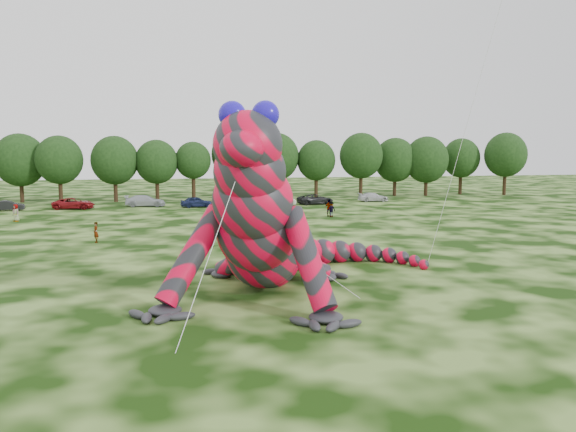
{
  "coord_description": "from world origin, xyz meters",
  "views": [
    {
      "loc": [
        -1.62,
        -27.34,
        7.57
      ],
      "look_at": [
        4.27,
        1.91,
        4.0
      ],
      "focal_mm": 35.0,
      "sensor_mm": 36.0,
      "label": 1
    }
  ],
  "objects_px": {
    "tree_6": "(60,169)",
    "car_3": "(145,201)",
    "car_4": "(197,202)",
    "car_2": "(74,204)",
    "spectator_0": "(96,232)",
    "tree_5": "(20,168)",
    "spectator_3": "(329,208)",
    "tree_13": "(361,165)",
    "car_7": "(373,197)",
    "car_1": "(8,206)",
    "car_5": "(279,200)",
    "tree_17": "(505,164)",
    "car_6": "(315,199)",
    "spectator_2": "(331,209)",
    "tree_16": "(461,166)",
    "inflatable_gecko": "(267,198)",
    "tree_7": "(115,169)",
    "tree_10": "(235,164)",
    "tree_11": "(276,166)",
    "tree_8": "(157,170)",
    "tree_14": "(395,167)",
    "tree_9": "(193,171)",
    "spectator_4": "(16,213)",
    "tree_12": "(316,169)",
    "tree_15": "(426,166)"
  },
  "relations": [
    {
      "from": "tree_10",
      "to": "inflatable_gecko",
      "type": "bearing_deg",
      "value": -94.18
    },
    {
      "from": "tree_5",
      "to": "tree_7",
      "type": "xyz_separation_m",
      "value": [
        13.04,
        -1.63,
        -0.16
      ]
    },
    {
      "from": "car_3",
      "to": "spectator_0",
      "type": "bearing_deg",
      "value": 179.34
    },
    {
      "from": "tree_14",
      "to": "car_3",
      "type": "height_order",
      "value": "tree_14"
    },
    {
      "from": "tree_10",
      "to": "tree_11",
      "type": "height_order",
      "value": "tree_10"
    },
    {
      "from": "tree_16",
      "to": "car_6",
      "type": "xyz_separation_m",
      "value": [
        -28.16,
        -11.98,
        -3.99
      ]
    },
    {
      "from": "car_6",
      "to": "spectator_2",
      "type": "relative_size",
      "value": 2.86
    },
    {
      "from": "car_2",
      "to": "spectator_4",
      "type": "relative_size",
      "value": 2.83
    },
    {
      "from": "car_2",
      "to": "car_7",
      "type": "xyz_separation_m",
      "value": [
        40.85,
        2.44,
        -0.07
      ]
    },
    {
      "from": "spectator_2",
      "to": "tree_8",
      "type": "bearing_deg",
      "value": -68.83
    },
    {
      "from": "tree_15",
      "to": "car_2",
      "type": "bearing_deg",
      "value": -168.85
    },
    {
      "from": "inflatable_gecko",
      "to": "tree_10",
      "type": "xyz_separation_m",
      "value": [
        4.07,
        55.67,
        0.35
      ]
    },
    {
      "from": "tree_13",
      "to": "spectator_3",
      "type": "height_order",
      "value": "tree_13"
    },
    {
      "from": "tree_8",
      "to": "car_6",
      "type": "bearing_deg",
      "value": -24.05
    },
    {
      "from": "car_7",
      "to": "car_1",
      "type": "bearing_deg",
      "value": 97.36
    },
    {
      "from": "car_1",
      "to": "spectator_4",
      "type": "bearing_deg",
      "value": -167.12
    },
    {
      "from": "tree_11",
      "to": "car_6",
      "type": "bearing_deg",
      "value": -72.04
    },
    {
      "from": "car_5",
      "to": "car_7",
      "type": "height_order",
      "value": "car_5"
    },
    {
      "from": "tree_13",
      "to": "car_4",
      "type": "relative_size",
      "value": 2.45
    },
    {
      "from": "tree_8",
      "to": "car_1",
      "type": "distance_m",
      "value": 20.74
    },
    {
      "from": "car_7",
      "to": "tree_15",
      "type": "bearing_deg",
      "value": -52.33
    },
    {
      "from": "car_7",
      "to": "tree_5",
      "type": "bearing_deg",
      "value": 84.06
    },
    {
      "from": "spectator_2",
      "to": "tree_16",
      "type": "bearing_deg",
      "value": -156.44
    },
    {
      "from": "car_3",
      "to": "spectator_0",
      "type": "height_order",
      "value": "spectator_0"
    },
    {
      "from": "tree_10",
      "to": "tree_15",
      "type": "xyz_separation_m",
      "value": [
        31.08,
        -0.81,
        -0.44
      ]
    },
    {
      "from": "tree_5",
      "to": "spectator_3",
      "type": "height_order",
      "value": "tree_5"
    },
    {
      "from": "tree_10",
      "to": "tree_16",
      "type": "relative_size",
      "value": 1.12
    },
    {
      "from": "tree_17",
      "to": "car_3",
      "type": "xyz_separation_m",
      "value": [
        -57.51,
        -7.72,
        -4.39
      ]
    },
    {
      "from": "tree_14",
      "to": "car_7",
      "type": "height_order",
      "value": "tree_14"
    },
    {
      "from": "car_1",
      "to": "spectator_0",
      "type": "height_order",
      "value": "spectator_0"
    },
    {
      "from": "car_1",
      "to": "car_4",
      "type": "xyz_separation_m",
      "value": [
        22.99,
        -0.31,
        0.08
      ]
    },
    {
      "from": "inflatable_gecko",
      "to": "car_1",
      "type": "bearing_deg",
      "value": 139.45
    },
    {
      "from": "tree_6",
      "to": "spectator_4",
      "type": "height_order",
      "value": "tree_6"
    },
    {
      "from": "tree_17",
      "to": "spectator_3",
      "type": "xyz_separation_m",
      "value": [
        -36.59,
        -23.3,
        -4.2
      ]
    },
    {
      "from": "inflatable_gecko",
      "to": "tree_7",
      "type": "bearing_deg",
      "value": 123.56
    },
    {
      "from": "tree_9",
      "to": "car_5",
      "type": "xyz_separation_m",
      "value": [
        11.05,
        -10.68,
        -3.62
      ]
    },
    {
      "from": "tree_12",
      "to": "spectator_4",
      "type": "xyz_separation_m",
      "value": [
        -38.14,
        -22.02,
        -3.58
      ]
    },
    {
      "from": "tree_7",
      "to": "tree_13",
      "type": "bearing_deg",
      "value": 0.5
    },
    {
      "from": "inflatable_gecko",
      "to": "tree_14",
      "type": "bearing_deg",
      "value": 81.23
    },
    {
      "from": "inflatable_gecko",
      "to": "tree_12",
      "type": "distance_m",
      "value": 57.31
    },
    {
      "from": "tree_7",
      "to": "tree_14",
      "type": "relative_size",
      "value": 1.01
    },
    {
      "from": "car_2",
      "to": "spectator_3",
      "type": "distance_m",
      "value": 32.8
    },
    {
      "from": "car_4",
      "to": "tree_11",
      "type": "bearing_deg",
      "value": -54.66
    },
    {
      "from": "tree_6",
      "to": "car_3",
      "type": "relative_size",
      "value": 1.82
    },
    {
      "from": "car_7",
      "to": "spectator_2",
      "type": "xyz_separation_m",
      "value": [
        -11.13,
        -16.99,
        0.24
      ]
    },
    {
      "from": "tree_9",
      "to": "tree_15",
      "type": "distance_m",
      "value": 37.41
    },
    {
      "from": "spectator_3",
      "to": "tree_9",
      "type": "bearing_deg",
      "value": -20.59
    },
    {
      "from": "car_4",
      "to": "car_5",
      "type": "bearing_deg",
      "value": -96.61
    },
    {
      "from": "tree_12",
      "to": "tree_10",
      "type": "bearing_deg",
      "value": 176.2
    },
    {
      "from": "car_4",
      "to": "car_2",
      "type": "bearing_deg",
      "value": 80.01
    }
  ]
}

